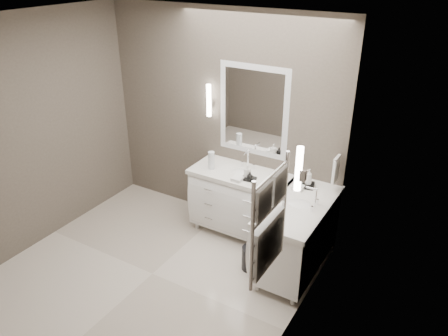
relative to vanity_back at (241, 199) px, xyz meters
The scene contains 21 objects.
floor 1.39m from the vanity_back, 110.17° to the right, with size 3.20×3.00×0.01m, color beige.
ceiling 2.57m from the vanity_back, 110.17° to the right, with size 3.20×3.00×0.01m, color white.
wall_back 1.01m from the vanity_back, 148.11° to the left, with size 3.20×0.01×2.70m, color #534A42.
wall_front 2.90m from the vanity_back, 99.36° to the right, with size 3.20×0.01×2.70m, color #534A42.
wall_left 2.54m from the vanity_back, 149.20° to the right, with size 0.01×3.00×2.70m, color #534A42.
wall_right 1.89m from the vanity_back, 46.69° to the right, with size 0.01×3.00×2.70m, color #534A42.
vanity_back is the anchor object (origin of this frame).
vanity_right 0.93m from the vanity_back, 20.38° to the right, with size 0.59×1.24×0.97m.
mirror_back 1.10m from the vanity_back, 90.00° to the left, with size 0.90×0.02×1.10m.
mirror_right 1.62m from the vanity_back, 20.48° to the right, with size 0.02×0.90×1.10m.
sconce_back 1.27m from the vanity_back, 160.98° to the left, with size 0.06×0.06×0.40m.
sconce_right 1.84m from the vanity_back, 43.07° to the right, with size 0.06×0.06×0.40m.
towel_bar_corner 1.26m from the vanity_back, ahead, with size 0.03×0.22×0.30m.
towel_ladder 2.16m from the vanity_back, 55.90° to the right, with size 0.06×0.58×0.90m.
waste_bin 0.81m from the vanity_back, 52.45° to the right, with size 0.20×0.20×0.28m, color black.
amenity_tray_back 0.43m from the vanity_back, 36.60° to the right, with size 0.16×0.12×0.02m, color black.
amenity_tray_right 0.90m from the vanity_back, ahead, with size 0.13×0.18×0.03m, color black.
water_bottle 0.61m from the vanity_back, 166.28° to the right, with size 0.08×0.08×0.22m, color silver.
soap_bottle_a 0.49m from the vanity_back, 37.25° to the right, with size 0.07×0.07×0.15m, color white.
soap_bottle_b 0.50m from the vanity_back, 38.09° to the right, with size 0.07×0.07×0.09m, color black.
soap_bottle_c 0.95m from the vanity_back, ahead, with size 0.07×0.07×0.19m, color white.
Camera 1 is at (2.65, -2.90, 3.21)m, focal length 35.00 mm.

